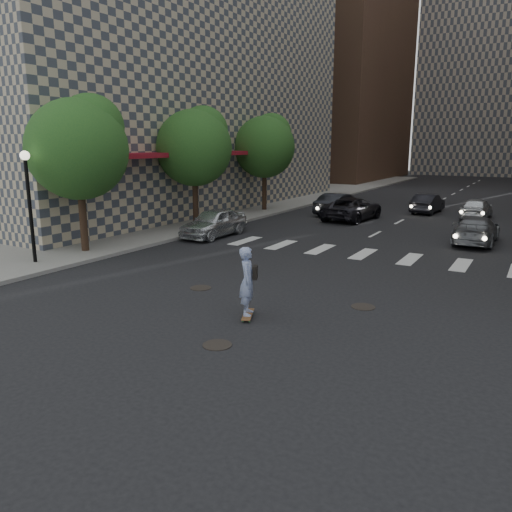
{
  "coord_description": "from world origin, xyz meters",
  "views": [
    {
      "loc": [
        7.56,
        -11.64,
        4.69
      ],
      "look_at": [
        0.04,
        1.34,
        1.3
      ],
      "focal_mm": 35.0,
      "sensor_mm": 36.0,
      "label": 1
    }
  ],
  "objects_px": {
    "lamppost": "(28,191)",
    "silver_sedan": "(214,222)",
    "tree_c": "(266,144)",
    "traffic_car_a": "(339,204)",
    "tree_b": "(196,144)",
    "traffic_car_e": "(428,203)",
    "traffic_car_b": "(476,230)",
    "skateboarder": "(248,281)",
    "traffic_car_d": "(477,208)",
    "traffic_car_c": "(353,209)",
    "tree_a": "(81,145)"
  },
  "relations": [
    {
      "from": "lamppost",
      "to": "silver_sedan",
      "type": "distance_m",
      "value": 9.32
    },
    {
      "from": "tree_c",
      "to": "traffic_car_a",
      "type": "relative_size",
      "value": 1.49
    },
    {
      "from": "silver_sedan",
      "to": "tree_c",
      "type": "bearing_deg",
      "value": 104.29
    },
    {
      "from": "tree_b",
      "to": "traffic_car_e",
      "type": "relative_size",
      "value": 1.66
    },
    {
      "from": "traffic_car_b",
      "to": "skateboarder",
      "type": "bearing_deg",
      "value": 74.34
    },
    {
      "from": "traffic_car_d",
      "to": "traffic_car_a",
      "type": "bearing_deg",
      "value": 20.49
    },
    {
      "from": "traffic_car_c",
      "to": "traffic_car_b",
      "type": "bearing_deg",
      "value": 155.54
    },
    {
      "from": "tree_a",
      "to": "traffic_car_b",
      "type": "height_order",
      "value": "tree_a"
    },
    {
      "from": "silver_sedan",
      "to": "traffic_car_a",
      "type": "bearing_deg",
      "value": 76.58
    },
    {
      "from": "tree_c",
      "to": "traffic_car_d",
      "type": "height_order",
      "value": "tree_c"
    },
    {
      "from": "silver_sedan",
      "to": "traffic_car_e",
      "type": "bearing_deg",
      "value": 63.13
    },
    {
      "from": "traffic_car_c",
      "to": "traffic_car_e",
      "type": "xyz_separation_m",
      "value": [
        3.41,
        5.67,
        -0.05
      ]
    },
    {
      "from": "lamppost",
      "to": "tree_c",
      "type": "distance_m",
      "value": 18.72
    },
    {
      "from": "tree_b",
      "to": "traffic_car_a",
      "type": "relative_size",
      "value": 1.49
    },
    {
      "from": "tree_b",
      "to": "tree_c",
      "type": "relative_size",
      "value": 1.0
    },
    {
      "from": "tree_c",
      "to": "traffic_car_b",
      "type": "distance_m",
      "value": 15.76
    },
    {
      "from": "tree_b",
      "to": "traffic_car_a",
      "type": "xyz_separation_m",
      "value": [
        5.11,
        8.86,
        -3.92
      ]
    },
    {
      "from": "skateboarder",
      "to": "traffic_car_d",
      "type": "bearing_deg",
      "value": 58.74
    },
    {
      "from": "silver_sedan",
      "to": "traffic_car_e",
      "type": "height_order",
      "value": "silver_sedan"
    },
    {
      "from": "tree_c",
      "to": "tree_b",
      "type": "bearing_deg",
      "value": -90.0
    },
    {
      "from": "tree_a",
      "to": "silver_sedan",
      "type": "height_order",
      "value": "tree_a"
    },
    {
      "from": "traffic_car_b",
      "to": "traffic_car_e",
      "type": "relative_size",
      "value": 1.13
    },
    {
      "from": "traffic_car_d",
      "to": "skateboarder",
      "type": "bearing_deg",
      "value": 84.52
    },
    {
      "from": "tree_c",
      "to": "traffic_car_c",
      "type": "relative_size",
      "value": 1.3
    },
    {
      "from": "lamppost",
      "to": "silver_sedan",
      "type": "xyz_separation_m",
      "value": [
        2.5,
        8.71,
        -2.2
      ]
    },
    {
      "from": "traffic_car_b",
      "to": "tree_b",
      "type": "bearing_deg",
      "value": 11.29
    },
    {
      "from": "tree_b",
      "to": "traffic_car_d",
      "type": "xyz_separation_m",
      "value": [
        13.34,
        11.62,
        -3.97
      ]
    },
    {
      "from": "skateboarder",
      "to": "silver_sedan",
      "type": "height_order",
      "value": "skateboarder"
    },
    {
      "from": "tree_b",
      "to": "traffic_car_e",
      "type": "distance_m",
      "value": 16.82
    },
    {
      "from": "lamppost",
      "to": "skateboarder",
      "type": "relative_size",
      "value": 2.15
    },
    {
      "from": "tree_a",
      "to": "tree_c",
      "type": "relative_size",
      "value": 1.0
    },
    {
      "from": "traffic_car_b",
      "to": "traffic_car_c",
      "type": "height_order",
      "value": "traffic_car_c"
    },
    {
      "from": "lamppost",
      "to": "tree_a",
      "type": "relative_size",
      "value": 0.65
    },
    {
      "from": "lamppost",
      "to": "tree_b",
      "type": "xyz_separation_m",
      "value": [
        0.05,
        10.64,
        1.71
      ]
    },
    {
      "from": "skateboarder",
      "to": "traffic_car_d",
      "type": "relative_size",
      "value": 0.5
    },
    {
      "from": "lamppost",
      "to": "traffic_car_e",
      "type": "xyz_separation_m",
      "value": [
        10.12,
        23.5,
        -2.28
      ]
    },
    {
      "from": "traffic_car_c",
      "to": "traffic_car_e",
      "type": "bearing_deg",
      "value": -116.09
    },
    {
      "from": "traffic_car_e",
      "to": "traffic_car_a",
      "type": "bearing_deg",
      "value": 42.67
    },
    {
      "from": "skateboarder",
      "to": "traffic_car_b",
      "type": "distance_m",
      "value": 15.04
    },
    {
      "from": "traffic_car_d",
      "to": "traffic_car_e",
      "type": "bearing_deg",
      "value": -18.89
    },
    {
      "from": "tree_b",
      "to": "traffic_car_d",
      "type": "height_order",
      "value": "tree_b"
    },
    {
      "from": "tree_c",
      "to": "skateboarder",
      "type": "bearing_deg",
      "value": -62.31
    },
    {
      "from": "traffic_car_a",
      "to": "traffic_car_b",
      "type": "height_order",
      "value": "traffic_car_a"
    },
    {
      "from": "tree_c",
      "to": "traffic_car_d",
      "type": "xyz_separation_m",
      "value": [
        13.34,
        3.62,
        -3.97
      ]
    },
    {
      "from": "lamppost",
      "to": "traffic_car_a",
      "type": "height_order",
      "value": "lamppost"
    },
    {
      "from": "tree_a",
      "to": "lamppost",
      "type": "bearing_deg",
      "value": -90.99
    },
    {
      "from": "traffic_car_a",
      "to": "traffic_car_e",
      "type": "distance_m",
      "value": 6.38
    },
    {
      "from": "traffic_car_c",
      "to": "traffic_car_d",
      "type": "relative_size",
      "value": 1.28
    },
    {
      "from": "traffic_car_c",
      "to": "lamppost",
      "type": "bearing_deg",
      "value": 74.29
    },
    {
      "from": "tree_b",
      "to": "traffic_car_b",
      "type": "xyz_separation_m",
      "value": [
        14.35,
        2.86,
        -4.0
      ]
    }
  ]
}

